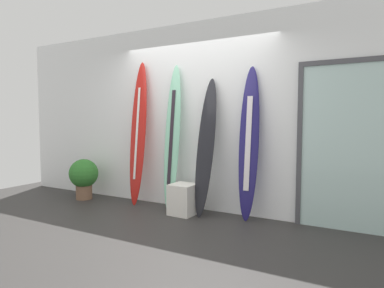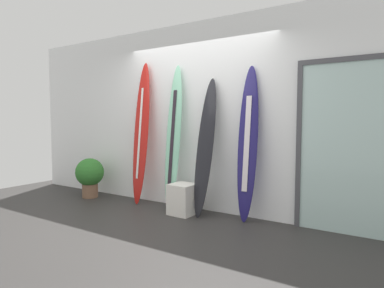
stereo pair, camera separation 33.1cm
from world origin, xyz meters
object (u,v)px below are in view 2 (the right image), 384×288
Objects in this scene: surfboard_crimson at (141,133)px; surfboard_seafoam at (173,138)px; display_block_left at (183,199)px; glass_door at (347,144)px; surfboard_navy at (248,144)px; surfboard_charcoal at (205,148)px; potted_plant at (90,175)px.

surfboard_crimson is 1.04× the size of surfboard_seafoam.
display_block_left is 0.21× the size of glass_door.
surfboard_navy is at bearing 2.15° from surfboard_seafoam.
surfboard_charcoal is 4.45× the size of display_block_left.
surfboard_navy is at bearing 4.64° from potted_plant.
display_block_left is 0.64× the size of potted_plant.
surfboard_charcoal reaches higher than potted_plant.
surfboard_navy is (0.60, 0.09, 0.07)m from surfboard_charcoal.
surfboard_seafoam is at bearing -175.60° from glass_door.
surfboard_charcoal is 2.84× the size of potted_plant.
surfboard_navy is at bearing 8.38° from surfboard_charcoal.
surfboard_seafoam is 2.37m from glass_door.
surfboard_navy is at bearing 13.64° from display_block_left.
glass_door is 3.03× the size of potted_plant.
surfboard_seafoam is 3.19× the size of potted_plant.
surfboard_seafoam reaches higher than potted_plant.
surfboard_crimson is at bearing 177.88° from surfboard_charcoal.
surfboard_seafoam reaches higher than glass_door.
potted_plant is (-1.67, -0.19, -0.68)m from surfboard_seafoam.
surfboard_charcoal is (0.58, -0.04, -0.12)m from surfboard_seafoam.
display_block_left is (0.29, -0.17, -0.86)m from surfboard_seafoam.
glass_door is at bearing 4.40° from surfboard_seafoam.
display_block_left is at bearing -10.55° from surfboard_crimson.
surfboard_charcoal is at bearing -2.12° from surfboard_crimson.
potted_plant is at bearing -175.36° from surfboard_navy.
surfboard_navy reaches higher than potted_plant.
surfboard_crimson is 0.64m from surfboard_seafoam.
surfboard_crimson is 1.83m from surfboard_navy.
surfboard_crimson is at bearing 179.95° from surfboard_seafoam.
display_block_left is 2.27m from glass_door.
surfboard_charcoal is 0.94× the size of glass_door.
potted_plant is (-2.25, -0.14, -0.56)m from surfboard_charcoal.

